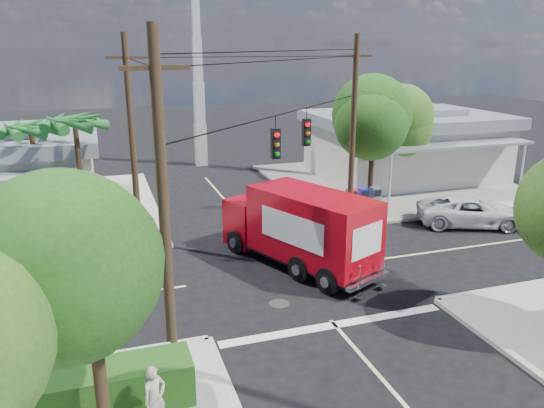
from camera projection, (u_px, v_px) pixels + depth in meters
name	position (u px, v px, depth m)	size (l,w,h in m)	color
ground	(288.00, 272.00, 20.66)	(120.00, 120.00, 0.00)	black
sidewalk_ne	(390.00, 182.00, 33.81)	(14.12, 14.12, 0.14)	gray
sidewalk_nw	(17.00, 216.00, 27.25)	(14.12, 14.12, 0.14)	gray
road_markings	(302.00, 288.00, 19.32)	(32.00, 32.00, 0.01)	beige
building_ne	(405.00, 143.00, 34.64)	(11.80, 10.20, 4.50)	silver
radio_tower	(198.00, 87.00, 37.36)	(0.80, 0.80, 17.00)	silver
tree_sw_front	(88.00, 265.00, 10.45)	(3.88, 3.78, 6.03)	#422D1C
tree_ne_front	(374.00, 119.00, 27.60)	(4.21, 4.14, 6.66)	#422D1C
tree_ne_back	(395.00, 123.00, 30.55)	(3.77, 3.66, 5.82)	#422D1C
palm_nw_front	(75.00, 125.00, 23.76)	(3.01, 3.08, 5.59)	#422D1C
palm_nw_back	(31.00, 131.00, 24.63)	(3.01, 3.08, 5.19)	#422D1C
utility_poles	(236.00, 149.00, 20.29)	(12.00, 10.68, 9.00)	#473321
picket_fence	(69.00, 376.00, 13.03)	(5.94, 0.06, 1.00)	silver
hedge_sw	(58.00, 397.00, 12.24)	(6.20, 1.20, 1.10)	#184512
vending_boxes	(363.00, 198.00, 28.06)	(1.90, 0.50, 1.10)	red
delivery_truck	(300.00, 228.00, 20.82)	(4.86, 7.49, 3.14)	black
parked_car	(471.00, 211.00, 25.83)	(2.33, 5.06, 1.41)	silver
pedestrian	(155.00, 398.00, 11.82)	(0.58, 0.38, 1.60)	beige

